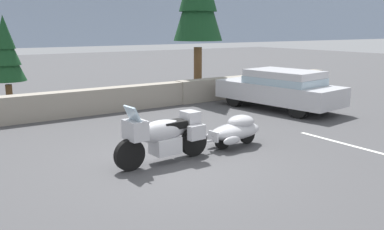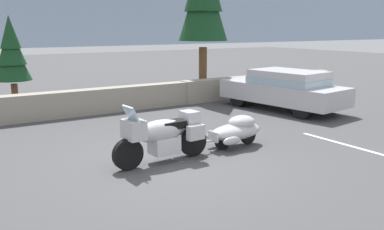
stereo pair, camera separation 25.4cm
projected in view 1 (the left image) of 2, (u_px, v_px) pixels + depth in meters
The scene contains 7 objects.
ground_plane at pixel (173, 164), 8.99m from camera, with size 80.00×80.00×0.00m, color #424244.
stone_guard_wall at pixel (94, 101), 14.12m from camera, with size 24.00×0.60×0.86m.
touring_motorcycle at pixel (163, 135), 8.94m from camera, with size 2.31×0.81×1.33m.
car_shaped_trailer at pixel (236, 130), 10.26m from camera, with size 2.22×0.81×0.76m.
sedan_at_right_edge at pixel (280, 88), 14.82m from camera, with size 2.41×4.70×1.41m.
pine_tree_secondary at pixel (5, 52), 14.14m from camera, with size 1.24×1.24×3.29m.
parking_stripe_marker at pixel (359, 148), 10.19m from camera, with size 0.12×3.60×0.01m, color silver.
Camera 1 is at (-4.49, -7.33, 2.87)m, focal length 39.20 mm.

